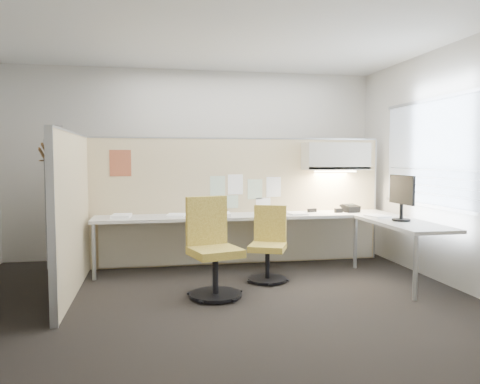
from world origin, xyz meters
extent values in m
cube|color=black|center=(0.00, 0.00, -0.01)|extent=(5.50, 4.50, 0.01)
cube|color=white|center=(0.00, 0.00, 2.80)|extent=(5.50, 4.50, 0.01)
cube|color=beige|center=(0.00, 2.25, 1.40)|extent=(5.50, 0.02, 2.80)
cube|color=beige|center=(0.00, -2.25, 1.40)|extent=(5.50, 0.02, 2.80)
cube|color=beige|center=(2.75, 0.00, 1.40)|extent=(0.02, 4.50, 2.80)
cube|color=#909AA7|center=(2.73, 0.00, 1.55)|extent=(0.01, 2.80, 1.30)
cube|color=beige|center=(0.55, 1.60, 0.88)|extent=(4.10, 0.06, 1.75)
cube|color=beige|center=(-1.50, 0.50, 0.88)|extent=(0.06, 2.20, 1.75)
cube|color=beige|center=(0.60, 1.27, 0.71)|extent=(4.00, 0.60, 0.04)
cube|color=beige|center=(2.30, 0.23, 0.71)|extent=(0.60, 1.47, 0.04)
cube|color=beige|center=(0.60, 1.54, 0.34)|extent=(3.90, 0.02, 0.64)
cylinder|color=#A5A8AA|center=(-1.35, 1.02, 0.34)|extent=(0.05, 0.05, 0.69)
cylinder|color=#A5A8AA|center=(2.05, -0.45, 0.34)|extent=(0.05, 0.05, 0.69)
cylinder|color=#A5A8AA|center=(2.05, 1.02, 0.34)|extent=(0.05, 0.05, 0.69)
cube|color=beige|center=(1.90, 1.39, 1.51)|extent=(0.90, 0.36, 0.38)
cube|color=#FFEABF|center=(1.90, 1.39, 1.30)|extent=(0.60, 0.06, 0.02)
cube|color=#8CBF8C|center=(0.25, 1.57, 1.10)|extent=(0.21, 0.00, 0.28)
cube|color=white|center=(0.50, 1.57, 1.12)|extent=(0.21, 0.00, 0.28)
cube|color=#8CBF8C|center=(0.78, 1.57, 1.05)|extent=(0.21, 0.00, 0.28)
cube|color=white|center=(1.05, 1.57, 1.08)|extent=(0.21, 0.00, 0.28)
cube|color=#8CBF8C|center=(0.40, 1.57, 0.88)|extent=(0.28, 0.00, 0.18)
cube|color=white|center=(0.90, 1.57, 0.86)|extent=(0.21, 0.00, 0.14)
cube|color=#F0531E|center=(-1.05, 1.57, 1.42)|extent=(0.28, 0.00, 0.35)
cylinder|color=black|center=(0.01, 0.03, 0.03)|extent=(0.56, 0.56, 0.03)
cylinder|color=black|center=(0.01, 0.03, 0.25)|extent=(0.06, 0.06, 0.43)
cube|color=#F1D759|center=(0.01, 0.03, 0.49)|extent=(0.61, 0.61, 0.09)
cube|color=#F1D759|center=(-0.05, 0.26, 0.80)|extent=(0.47, 0.19, 0.53)
cylinder|color=black|center=(0.71, 0.57, 0.03)|extent=(0.47, 0.47, 0.03)
cylinder|color=black|center=(0.71, 0.57, 0.21)|extent=(0.05, 0.05, 0.36)
cube|color=#F1D759|center=(0.71, 0.57, 0.42)|extent=(0.55, 0.55, 0.07)
cube|color=#F1D759|center=(0.79, 0.75, 0.68)|extent=(0.39, 0.21, 0.45)
cylinder|color=black|center=(2.30, 0.30, 0.75)|extent=(0.22, 0.22, 0.02)
cylinder|color=black|center=(2.30, 0.30, 0.84)|extent=(0.04, 0.04, 0.20)
cube|color=black|center=(2.30, 0.30, 1.11)|extent=(0.04, 0.52, 0.35)
cube|color=black|center=(2.30, 0.30, 1.11)|extent=(0.01, 0.48, 0.30)
cube|color=black|center=(2.09, 1.28, 0.78)|extent=(0.24, 0.24, 0.12)
cylinder|color=black|center=(2.00, 1.30, 0.81)|extent=(0.08, 0.17, 0.04)
cube|color=black|center=(1.56, 1.39, 0.76)|extent=(0.15, 0.09, 0.05)
cube|color=black|center=(1.90, 1.26, 0.76)|extent=(0.11, 0.07, 0.06)
cube|color=silver|center=(-1.50, -0.33, 1.77)|extent=(0.14, 0.02, 0.02)
cylinder|color=silver|center=(-1.57, -0.33, 1.69)|extent=(0.02, 0.02, 0.14)
cube|color=#AD7F4C|center=(-1.57, -0.33, 1.56)|extent=(0.02, 0.40, 0.12)
cube|color=#AD7F4C|center=(-1.60, -0.30, 1.52)|extent=(0.02, 0.40, 0.12)
cube|color=gray|center=(-1.58, -0.38, 0.98)|extent=(0.01, 0.07, 1.00)
cube|color=white|center=(-1.03, 1.29, 0.75)|extent=(0.26, 0.32, 0.04)
cube|color=white|center=(-0.33, 1.33, 0.74)|extent=(0.28, 0.34, 0.02)
cube|color=white|center=(0.24, 1.19, 0.75)|extent=(0.25, 0.31, 0.04)
cube|color=white|center=(1.01, 1.33, 0.74)|extent=(0.23, 0.30, 0.02)
cube|color=white|center=(1.28, 1.20, 0.74)|extent=(0.26, 0.32, 0.02)
cube|color=white|center=(2.21, 0.72, 0.74)|extent=(0.28, 0.34, 0.02)
camera|label=1|loc=(-0.64, -4.83, 1.49)|focal=35.00mm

